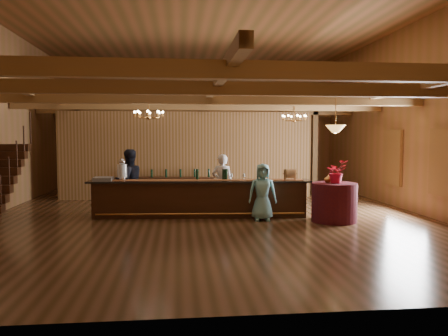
{
  "coord_description": "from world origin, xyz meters",
  "views": [
    {
      "loc": [
        -0.81,
        -12.15,
        2.18
      ],
      "look_at": [
        0.5,
        0.42,
        1.3
      ],
      "focal_mm": 35.0,
      "sensor_mm": 36.0,
      "label": 1
    }
  ],
  "objects": [
    {
      "name": "tasting_bar",
      "position": [
        -0.23,
        -0.24,
        0.51
      ],
      "size": [
        6.1,
        1.16,
        1.02
      ],
      "rotation": [
        0.0,
        0.0,
        -0.07
      ],
      "color": "#391C10",
      "rests_on": "floor"
    },
    {
      "name": "support_posts",
      "position": [
        0.0,
        -0.5,
        1.6
      ],
      "size": [
        9.2,
        10.2,
        3.2
      ],
      "color": "brown",
      "rests_on": "floor"
    },
    {
      "name": "bar_bottle_2",
      "position": [
        0.5,
        -0.17,
        1.16
      ],
      "size": [
        0.07,
        0.07,
        0.3
      ],
      "primitive_type": "cylinder",
      "color": "black",
      "rests_on": "tasting_bar"
    },
    {
      "name": "wall_right",
      "position": [
        6.0,
        0.0,
        2.75
      ],
      "size": [
        0.1,
        14.0,
        5.5
      ],
      "primitive_type": "cube",
      "color": "#9A6640",
      "rests_on": "floor"
    },
    {
      "name": "partition_wall",
      "position": [
        -0.5,
        3.5,
        1.55
      ],
      "size": [
        9.0,
        0.18,
        3.1
      ],
      "primitive_type": "cube",
      "color": "brown",
      "rests_on": "floor"
    },
    {
      "name": "table_vase",
      "position": [
        3.06,
        -1.17,
        1.17
      ],
      "size": [
        0.21,
        0.21,
        0.33
      ],
      "primitive_type": "imported",
      "rotation": [
        0.0,
        0.0,
        0.37
      ],
      "color": "#C48339",
      "rests_on": "round_table"
    },
    {
      "name": "pendant_lamp",
      "position": [
        3.2,
        -1.28,
        2.4
      ],
      "size": [
        0.52,
        0.52,
        0.9
      ],
      "color": "#C48339",
      "rests_on": "beam_grid"
    },
    {
      "name": "staff_second",
      "position": [
        -2.23,
        0.45,
        0.92
      ],
      "size": [
        1.14,
        1.09,
        1.85
      ],
      "primitive_type": "imported",
      "rotation": [
        0.0,
        0.0,
        3.75
      ],
      "color": "black",
      "rests_on": "floor"
    },
    {
      "name": "bar_bottle_1",
      "position": [
        0.43,
        -0.16,
        1.16
      ],
      "size": [
        0.07,
        0.07,
        0.3
      ],
      "primitive_type": "cylinder",
      "color": "black",
      "rests_on": "tasting_bar"
    },
    {
      "name": "wall_front",
      "position": [
        0.0,
        -7.0,
        2.75
      ],
      "size": [
        12.0,
        0.1,
        5.5
      ],
      "primitive_type": "cube",
      "color": "#9A6640",
      "rests_on": "floor"
    },
    {
      "name": "guest",
      "position": [
        1.37,
        -0.95,
        0.75
      ],
      "size": [
        0.78,
        0.55,
        1.5
      ],
      "primitive_type": "imported",
      "rotation": [
        0.0,
        0.0,
        -0.1
      ],
      "color": "#7ED0D8",
      "rests_on": "floor"
    },
    {
      "name": "table_flowers",
      "position": [
        3.23,
        -1.32,
        1.3
      ],
      "size": [
        0.66,
        0.62,
        0.59
      ],
      "primitive_type": "imported",
      "rotation": [
        0.0,
        0.0,
        0.35
      ],
      "color": "red",
      "rests_on": "round_table"
    },
    {
      "name": "wall_back",
      "position": [
        0.0,
        7.0,
        2.75
      ],
      "size": [
        12.0,
        0.1,
        5.5
      ],
      "primitive_type": "cube",
      "color": "#9A6640",
      "rests_on": "floor"
    },
    {
      "name": "bar_bottle_0",
      "position": [
        -0.3,
        -0.12,
        1.16
      ],
      "size": [
        0.07,
        0.07,
        0.3
      ],
      "primitive_type": "cylinder",
      "color": "black",
      "rests_on": "tasting_bar"
    },
    {
      "name": "floor",
      "position": [
        0.0,
        0.0,
        0.0
      ],
      "size": [
        14.0,
        14.0,
        0.0
      ],
      "primitive_type": "plane",
      "color": "brown",
      "rests_on": "ground"
    },
    {
      "name": "beam_grid",
      "position": [
        0.0,
        0.51,
        3.24
      ],
      "size": [
        11.9,
        13.9,
        0.39
      ],
      "color": "brown",
      "rests_on": "wall_left"
    },
    {
      "name": "backroom_boxes",
      "position": [
        -0.29,
        5.5,
        0.53
      ],
      "size": [
        4.1,
        0.6,
        1.1
      ],
      "color": "#391C10",
      "rests_on": "floor"
    },
    {
      "name": "round_table",
      "position": [
        3.2,
        -1.28,
        0.5
      ],
      "size": [
        1.16,
        1.16,
        1.01
      ],
      "primitive_type": "cylinder",
      "color": "#531216",
      "rests_on": "floor"
    },
    {
      "name": "backbar_shelf",
      "position": [
        -1.0,
        3.02,
        0.4
      ],
      "size": [
        2.9,
        0.85,
        0.81
      ],
      "primitive_type": "cube",
      "rotation": [
        0.0,
        0.0,
        -0.14
      ],
      "color": "#391C10",
      "rests_on": "floor"
    },
    {
      "name": "window_right_back",
      "position": [
        5.95,
        1.0,
        1.55
      ],
      "size": [
        0.12,
        1.05,
        1.75
      ],
      "primitive_type": "cube",
      "color": "white",
      "rests_on": "wall_right"
    },
    {
      "name": "chandelier_left",
      "position": [
        -1.62,
        0.07,
        2.82
      ],
      "size": [
        0.8,
        0.8,
        0.53
      ],
      "color": "#C48339",
      "rests_on": "beam_grid"
    },
    {
      "name": "glass_rack_tray",
      "position": [
        -2.85,
        -0.11,
        1.06
      ],
      "size": [
        0.5,
        0.5,
        0.1
      ],
      "primitive_type": "cube",
      "color": "gray",
      "rests_on": "tasting_bar"
    },
    {
      "name": "floor_plant",
      "position": [
        2.52,
        3.78,
        0.65
      ],
      "size": [
        0.8,
        0.69,
        1.3
      ],
      "primitive_type": "imported",
      "rotation": [
        0.0,
        0.0,
        -0.17
      ],
      "color": "#2C5221",
      "rests_on": "floor"
    },
    {
      "name": "raffle_drum",
      "position": [
        2.24,
        -0.45,
        1.19
      ],
      "size": [
        0.34,
        0.24,
        0.3
      ],
      "color": "brown",
      "rests_on": "tasting_bar"
    },
    {
      "name": "window_right_front",
      "position": [
        5.95,
        -1.6,
        1.55
      ],
      "size": [
        0.12,
        1.05,
        1.75
      ],
      "primitive_type": "cube",
      "color": "white",
      "rests_on": "wall_right"
    },
    {
      "name": "chandelier_right",
      "position": [
        2.97,
        1.89,
        2.83
      ],
      "size": [
        0.8,
        0.8,
        0.53
      ],
      "color": "#C48339",
      "rests_on": "beam_grid"
    },
    {
      "name": "beverage_dispenser",
      "position": [
        -2.35,
        -0.05,
        1.3
      ],
      "size": [
        0.26,
        0.26,
        0.6
      ],
      "color": "silver",
      "rests_on": "tasting_bar"
    },
    {
      "name": "ceiling",
      "position": [
        0.0,
        0.0,
        5.5
      ],
      "size": [
        14.0,
        14.0,
        0.0
      ],
      "primitive_type": "plane",
      "rotation": [
        3.14,
        0.0,
        0.0
      ],
      "color": "brown",
      "rests_on": "wall_back"
    },
    {
      "name": "bartender",
      "position": [
        0.45,
        0.39,
        0.85
      ],
      "size": [
        0.71,
        0.56,
        1.71
      ],
      "primitive_type": "imported",
      "rotation": [
        0.0,
        0.0,
        2.86
      ],
      "color": "white",
      "rests_on": "floor"
    }
  ]
}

